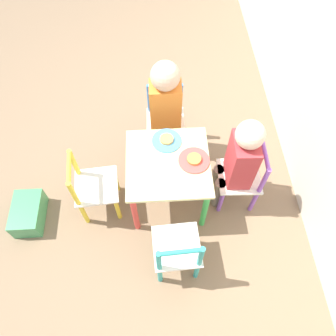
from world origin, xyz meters
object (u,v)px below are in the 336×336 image
(chair_blue, at_px, (165,121))
(plate_back, at_px, (194,160))
(chair_purple, at_px, (242,177))
(chair_yellow, at_px, (93,188))
(kids_table, at_px, (168,169))
(storage_bin, at_px, (28,213))
(plate_left, at_px, (167,140))
(child_left, at_px, (166,104))
(child_back, at_px, (239,160))
(chair_teal, at_px, (177,251))

(chair_blue, relative_size, plate_back, 2.79)
(chair_purple, relative_size, chair_yellow, 1.00)
(chair_blue, bearing_deg, chair_purple, -45.55)
(kids_table, bearing_deg, storage_bin, -83.12)
(chair_blue, height_order, storage_bin, chair_blue)
(kids_table, distance_m, plate_left, 0.17)
(kids_table, height_order, storage_bin, kids_table)
(chair_purple, xyz_separation_m, child_left, (-0.43, -0.46, 0.23))
(chair_yellow, xyz_separation_m, plate_back, (-0.04, 0.62, 0.20))
(plate_left, bearing_deg, child_back, 67.94)
(child_left, distance_m, plate_left, 0.26)
(storage_bin, bearing_deg, kids_table, 96.88)
(chair_purple, bearing_deg, chair_yellow, -86.53)
(chair_purple, xyz_separation_m, plate_left, (-0.17, -0.47, 0.20))
(kids_table, xyz_separation_m, storage_bin, (0.11, -0.91, -0.29))
(plate_back, bearing_deg, child_left, -160.72)
(plate_left, bearing_deg, child_left, 178.44)
(chair_teal, distance_m, child_left, 0.91)
(chair_blue, relative_size, chair_teal, 1.00)
(child_left, height_order, plate_left, child_left)
(kids_table, xyz_separation_m, plate_left, (-0.15, 0.00, 0.09))
(chair_yellow, distance_m, storage_bin, 0.48)
(chair_teal, height_order, storage_bin, chair_teal)
(plate_back, bearing_deg, chair_yellow, -86.33)
(chair_blue, distance_m, storage_bin, 1.10)
(chair_yellow, distance_m, child_left, 0.69)
(kids_table, height_order, child_back, child_back)
(chair_teal, relative_size, child_left, 0.64)
(chair_purple, xyz_separation_m, plate_back, (-0.02, -0.32, 0.20))
(storage_bin, bearing_deg, plate_left, 105.95)
(chair_purple, bearing_deg, plate_back, -90.99)
(child_back, relative_size, storage_bin, 2.73)
(plate_back, distance_m, storage_bin, 1.13)
(plate_left, xyz_separation_m, plate_back, (0.15, 0.15, 0.00))
(chair_blue, height_order, chair_purple, same)
(kids_table, distance_m, chair_yellow, 0.48)
(child_back, distance_m, plate_back, 0.26)
(chair_yellow, bearing_deg, child_left, -51.34)
(child_left, distance_m, storage_bin, 1.13)
(chair_purple, distance_m, plate_left, 0.53)
(chair_purple, relative_size, plate_left, 2.84)
(child_back, height_order, storage_bin, child_back)
(chair_purple, distance_m, chair_teal, 0.63)
(chair_purple, height_order, child_left, child_left)
(chair_teal, bearing_deg, storage_bin, -23.96)
(chair_purple, relative_size, storage_bin, 1.82)
(kids_table, xyz_separation_m, chair_teal, (0.47, 0.02, -0.11))
(chair_blue, height_order, child_back, child_back)
(kids_table, relative_size, plate_left, 2.72)
(chair_blue, relative_size, plate_left, 2.84)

